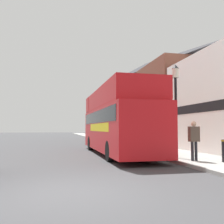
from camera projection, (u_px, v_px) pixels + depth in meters
ground_plane at (58, 144)px, 26.92m from camera, size 144.00×144.00×0.00m
sidewalk at (127, 144)px, 25.41m from camera, size 3.14×108.00×0.14m
brick_terrace_rear at (146, 102)px, 33.34m from camera, size 6.00×24.87×9.92m
tour_bus at (116, 125)px, 15.99m from camera, size 2.56×11.09×3.89m
parked_car_ahead_of_bus at (100, 139)px, 24.20m from camera, size 2.01×4.61×1.31m
pedestrian_second at (194, 137)px, 11.65m from camera, size 0.46×0.25×1.75m
pedestrian_third at (165, 137)px, 14.71m from camera, size 0.42×0.23×1.58m
lamp_post_nearest at (176, 93)px, 12.94m from camera, size 0.35×0.35×4.62m
lamp_post_second at (129, 107)px, 21.20m from camera, size 0.35×0.35×4.54m
lamp_post_third at (108, 113)px, 29.45m from camera, size 0.35×0.35×4.60m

